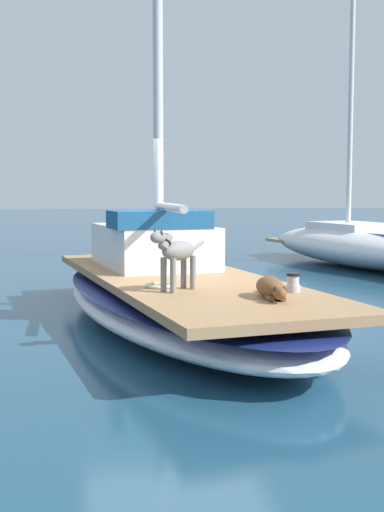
{
  "coord_description": "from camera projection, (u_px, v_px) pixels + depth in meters",
  "views": [
    {
      "loc": [
        -1.38,
        -8.67,
        1.76
      ],
      "look_at": [
        0.0,
        -1.0,
        1.01
      ],
      "focal_mm": 47.33,
      "sensor_mm": 36.0,
      "label": 1
    }
  ],
  "objects": [
    {
      "name": "coiled_rope",
      "position": [
        159.0,
        286.0,
        7.72
      ],
      "size": [
        0.32,
        0.32,
        0.04
      ],
      "primitive_type": "torus",
      "color": "beige",
      "rests_on": "sailboat_main"
    },
    {
      "name": "moored_boat_starboard_side",
      "position": [
        366.0,
        245.0,
        15.76
      ],
      "size": [
        3.66,
        7.56,
        7.74
      ],
      "color": "white",
      "rests_on": "ground"
    },
    {
      "name": "dog_grey",
      "position": [
        176.0,
        253.0,
        7.42
      ],
      "size": [
        0.74,
        0.71,
        0.7
      ],
      "color": "gray",
      "rests_on": "sailboat_main"
    },
    {
      "name": "dog_brown",
      "position": [
        271.0,
        288.0,
        6.94
      ],
      "size": [
        0.28,
        0.95,
        0.22
      ],
      "color": "brown",
      "rests_on": "sailboat_main"
    },
    {
      "name": "deck_winch",
      "position": [
        293.0,
        283.0,
        7.36
      ],
      "size": [
        0.16,
        0.16,
        0.21
      ],
      "color": "#B7B7BC",
      "rests_on": "sailboat_main"
    },
    {
      "name": "mast_main",
      "position": [
        159.0,
        18.0,
        9.22
      ],
      "size": [
        0.14,
        2.27,
        7.67
      ],
      "color": "silver",
      "rests_on": "sailboat_main"
    },
    {
      "name": "cabin_house",
      "position": [
        154.0,
        243.0,
        9.86
      ],
      "size": [
        1.74,
        2.42,
        0.84
      ],
      "color": "silver",
      "rests_on": "sailboat_main"
    },
    {
      "name": "ground_plane",
      "position": [
        179.0,
        325.0,
        8.91
      ],
      "size": [
        120.0,
        120.0,
        0.0
      ],
      "primitive_type": "plane",
      "color": "navy"
    },
    {
      "name": "sailboat_main",
      "position": [
        179.0,
        300.0,
        8.88
      ],
      "size": [
        3.64,
        7.55,
        0.66
      ],
      "color": "white",
      "rests_on": "ground"
    }
  ]
}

